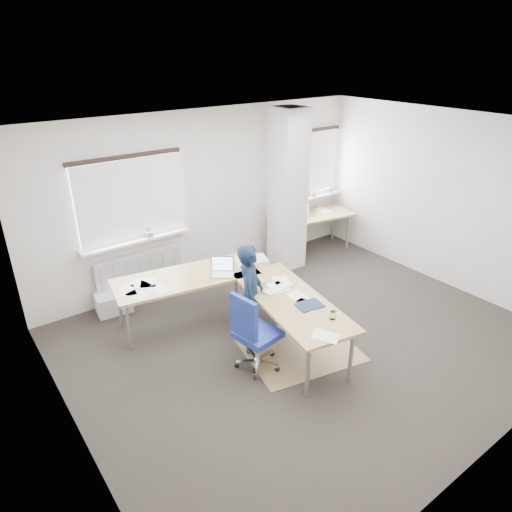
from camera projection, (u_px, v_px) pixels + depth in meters
ground at (304, 339)px, 6.26m from camera, size 6.00×6.00×0.00m
room_shell at (297, 207)px, 5.95m from camera, size 6.04×5.04×2.82m
floor_mat at (299, 349)px, 6.06m from camera, size 1.64×1.47×0.01m
white_crate at (114, 303)px, 6.85m from camera, size 0.54×0.41×0.30m
desk_main at (239, 289)px, 6.13m from camera, size 2.40×2.98×0.96m
desk_side at (316, 216)px, 8.73m from camera, size 1.50×0.93×1.22m
task_chair at (256, 347)px, 5.59m from camera, size 0.59×0.58×1.08m
person at (250, 294)px, 5.96m from camera, size 0.59×0.61×1.41m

